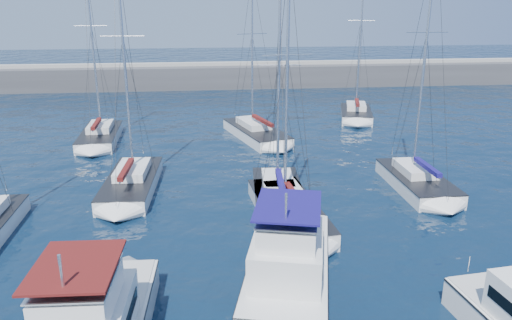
{
  "coord_description": "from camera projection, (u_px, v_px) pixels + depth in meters",
  "views": [
    {
      "loc": [
        -1.3,
        -19.38,
        12.17
      ],
      "look_at": [
        1.71,
        8.49,
        3.0
      ],
      "focal_mm": 35.0,
      "sensor_mm": 36.0,
      "label": 1
    }
  ],
  "objects": [
    {
      "name": "sailboat_back_c",
      "position": [
        356.0,
        113.0,
        52.39
      ],
      "size": [
        4.73,
        7.62,
        15.96
      ],
      "rotation": [
        0.0,
        0.0,
        -0.25
      ],
      "color": "silver",
      "rests_on": "ground"
    },
    {
      "name": "sailboat_mid_e",
      "position": [
        417.0,
        181.0,
        33.17
      ],
      "size": [
        3.12,
        7.58,
        16.24
      ],
      "rotation": [
        0.0,
        0.0,
        0.01
      ],
      "color": "silver",
      "rests_on": "ground"
    },
    {
      "name": "sailboat_mid_d",
      "position": [
        288.0,
        210.0,
        28.63
      ],
      "size": [
        3.91,
        8.87,
        14.77
      ],
      "rotation": [
        0.0,
        0.0,
        0.09
      ],
      "color": "silver",
      "rests_on": "ground"
    },
    {
      "name": "sailboat_mid_c",
      "position": [
        278.0,
        195.0,
        30.92
      ],
      "size": [
        3.54,
        8.17,
        13.37
      ],
      "rotation": [
        0.0,
        0.0,
        -0.07
      ],
      "color": "silver",
      "rests_on": "ground"
    },
    {
      "name": "sailboat_mid_b",
      "position": [
        132.0,
        182.0,
        32.9
      ],
      "size": [
        3.47,
        8.67,
        15.86
      ],
      "rotation": [
        0.0,
        0.0,
        -0.05
      ],
      "color": "silver",
      "rests_on": "ground"
    },
    {
      "name": "ground",
      "position": [
        238.0,
        284.0,
        22.23
      ],
      "size": [
        220.0,
        220.0,
        0.0
      ],
      "primitive_type": "plane",
      "color": "black",
      "rests_on": "ground"
    },
    {
      "name": "sailboat_back_b",
      "position": [
        256.0,
        132.0,
        45.18
      ],
      "size": [
        5.63,
        9.6,
        14.65
      ],
      "rotation": [
        0.0,
        0.0,
        0.29
      ],
      "color": "silver",
      "rests_on": "ground"
    },
    {
      "name": "sailboat_back_a",
      "position": [
        100.0,
        136.0,
        43.99
      ],
      "size": [
        3.35,
        8.14,
        15.88
      ],
      "rotation": [
        0.0,
        0.0,
        0.04
      ],
      "color": "silver",
      "rests_on": "ground"
    },
    {
      "name": "breakwater",
      "position": [
        211.0,
        79.0,
        71.04
      ],
      "size": [
        160.0,
        6.0,
        4.45
      ],
      "color": "#424244",
      "rests_on": "ground"
    },
    {
      "name": "motor_yacht_stbd_inner",
      "position": [
        288.0,
        264.0,
        21.7
      ],
      "size": [
        5.56,
        9.85,
        4.69
      ],
      "rotation": [
        0.0,
        0.0,
        -0.24
      ],
      "color": "silver",
      "rests_on": "ground"
    }
  ]
}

